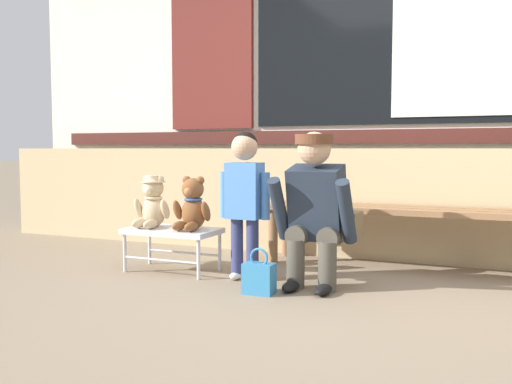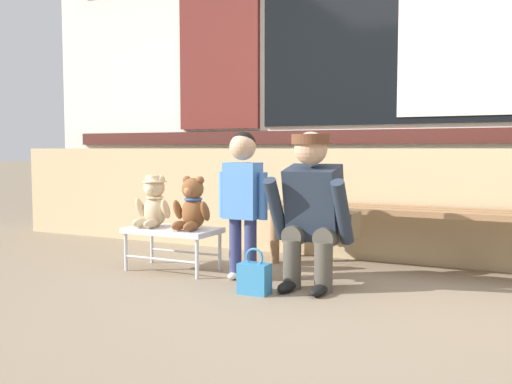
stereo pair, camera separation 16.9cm
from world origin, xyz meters
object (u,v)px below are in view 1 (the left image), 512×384
object	(u,v)px
small_display_bench	(172,233)
handbag_on_ground	(259,278)
wooden_bench_long	(409,217)
child_standing	(245,189)
teddy_bear_with_hat	(153,203)
teddy_bear_plain	(192,206)
adult_crouching	(317,209)

from	to	relation	value
small_display_bench	handbag_on_ground	xyz separation A→B (m)	(0.79, -0.33, -0.17)
wooden_bench_long	child_standing	bearing A→B (deg)	-141.48
teddy_bear_with_hat	handbag_on_ground	distance (m)	1.08
small_display_bench	teddy_bear_plain	size ratio (longest dim) A/B	1.76
small_display_bench	teddy_bear_plain	world-z (taller)	teddy_bear_plain
wooden_bench_long	teddy_bear_plain	size ratio (longest dim) A/B	5.78
child_standing	adult_crouching	xyz separation A→B (m)	(0.49, -0.00, -0.11)
wooden_bench_long	small_display_bench	distance (m)	1.66
small_display_bench	teddy_bear_with_hat	size ratio (longest dim) A/B	1.76
teddy_bear_plain	child_standing	size ratio (longest dim) A/B	0.38
teddy_bear_with_hat	adult_crouching	world-z (taller)	adult_crouching
teddy_bear_with_hat	teddy_bear_plain	bearing A→B (deg)	-0.13
wooden_bench_long	child_standing	world-z (taller)	child_standing
wooden_bench_long	handbag_on_ground	distance (m)	1.28
wooden_bench_long	small_display_bench	bearing A→B (deg)	-154.74
teddy_bear_with_hat	child_standing	world-z (taller)	child_standing
wooden_bench_long	child_standing	xyz separation A→B (m)	(-0.93, -0.74, 0.22)
wooden_bench_long	adult_crouching	bearing A→B (deg)	-120.67
small_display_bench	handbag_on_ground	world-z (taller)	small_display_bench
wooden_bench_long	teddy_bear_with_hat	xyz separation A→B (m)	(-1.65, -0.70, 0.10)
wooden_bench_long	handbag_on_ground	size ratio (longest dim) A/B	7.72
small_display_bench	handbag_on_ground	distance (m)	0.88
wooden_bench_long	teddy_bear_plain	bearing A→B (deg)	-152.19
teddy_bear_plain	small_display_bench	bearing A→B (deg)	-179.49
small_display_bench	adult_crouching	distance (m)	1.08
child_standing	handbag_on_ground	size ratio (longest dim) A/B	3.52
wooden_bench_long	child_standing	size ratio (longest dim) A/B	2.19
small_display_bench	wooden_bench_long	bearing A→B (deg)	25.26
wooden_bench_long	handbag_on_ground	bearing A→B (deg)	-124.13
adult_crouching	handbag_on_ground	bearing A→B (deg)	-131.74
child_standing	adult_crouching	world-z (taller)	child_standing
adult_crouching	handbag_on_ground	world-z (taller)	adult_crouching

